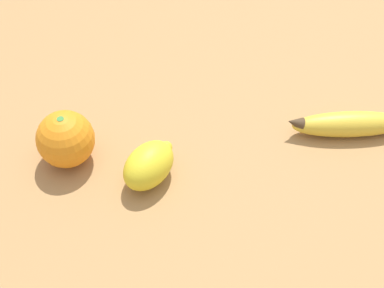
# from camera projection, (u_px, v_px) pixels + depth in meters

# --- Properties ---
(ground_plane) EXTENTS (3.00, 3.00, 0.00)m
(ground_plane) POSITION_uv_depth(u_px,v_px,m) (251.00, 82.00, 0.85)
(ground_plane) COLOR #A87A47
(banana) EXTENTS (0.08, 0.18, 0.04)m
(banana) POSITION_uv_depth(u_px,v_px,m) (349.00, 124.00, 0.77)
(banana) COLOR gold
(banana) RESTS_ON ground_plane
(orange) EXTENTS (0.08, 0.08, 0.08)m
(orange) POSITION_uv_depth(u_px,v_px,m) (66.00, 139.00, 0.72)
(orange) COLOR orange
(orange) RESTS_ON ground_plane
(lemon) EXTENTS (0.10, 0.08, 0.06)m
(lemon) POSITION_uv_depth(u_px,v_px,m) (149.00, 165.00, 0.71)
(lemon) COLOR yellow
(lemon) RESTS_ON ground_plane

